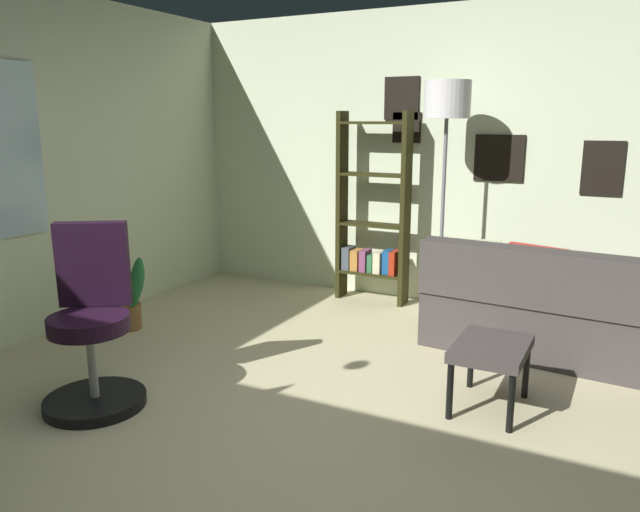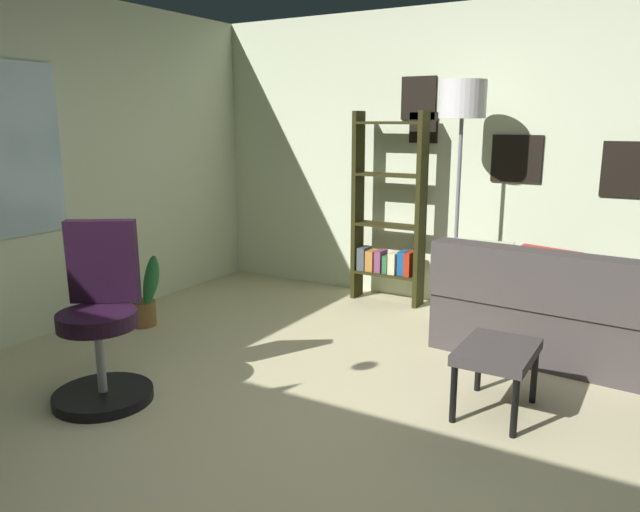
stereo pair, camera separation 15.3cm
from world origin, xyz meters
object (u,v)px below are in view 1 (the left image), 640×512
object	(u,v)px
office_chair	(93,335)
potted_plant	(127,296)
bookshelf	(372,222)
floor_lamp	(447,119)
footstool	(491,352)
couch	(572,310)

from	to	relation	value
office_chair	potted_plant	world-z (taller)	office_chair
office_chair	bookshelf	distance (m)	2.71
office_chair	bookshelf	bearing A→B (deg)	-12.73
floor_lamp	footstool	bearing A→B (deg)	-153.08
footstool	potted_plant	size ratio (longest dim) A/B	0.86
couch	bookshelf	size ratio (longest dim) A/B	1.10
couch	floor_lamp	bearing A→B (deg)	80.73
couch	potted_plant	distance (m)	3.29
potted_plant	footstool	bearing A→B (deg)	-91.14
couch	office_chair	xyz separation A→B (m)	(-2.20, 2.31, 0.13)
office_chair	floor_lamp	xyz separation A→B (m)	(2.37, -1.29, 1.19)
footstool	potted_plant	xyz separation A→B (m)	(0.06, 2.77, -0.06)
office_chair	bookshelf	world-z (taller)	bookshelf
footstool	couch	bearing A→B (deg)	-13.78
couch	office_chair	bearing A→B (deg)	133.62
footstool	potted_plant	distance (m)	2.77
bookshelf	office_chair	bearing A→B (deg)	167.27
bookshelf	floor_lamp	xyz separation A→B (m)	(-0.26, -0.70, 0.88)
office_chair	floor_lamp	distance (m)	2.95
couch	footstool	distance (m)	1.28
office_chair	floor_lamp	world-z (taller)	floor_lamp
bookshelf	potted_plant	xyz separation A→B (m)	(-1.61, 1.35, -0.45)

